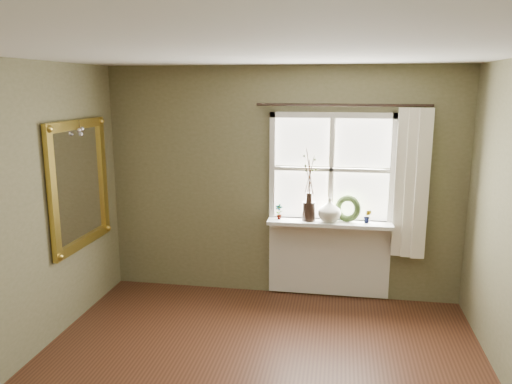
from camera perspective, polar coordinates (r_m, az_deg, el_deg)
The scene contains 13 objects.
ceiling at distance 3.30m, azimuth -1.66°, elevation 15.92°, with size 4.50×4.50×0.00m, color silver.
wall_back at distance 5.66m, azimuth 2.99°, elevation 1.06°, with size 4.00×0.10×2.60m, color #686444.
window_frame at distance 5.53m, azimuth 8.60°, elevation 2.56°, with size 1.36×0.06×1.24m.
window_sill at distance 5.55m, azimuth 8.39°, elevation -3.54°, with size 1.36×0.26×0.04m, color silver.
window_apron at distance 5.78m, azimuth 8.28°, elevation -7.46°, with size 1.36×0.04×0.88m, color silver.
dark_jug at distance 5.52m, azimuth 6.05°, elevation -2.19°, with size 0.15×0.15×0.21m, color black.
cream_vase at distance 5.51m, azimuth 8.40°, elevation -2.01°, with size 0.25×0.25×0.26m, color beige.
wreath at distance 5.55m, azimuth 10.43°, elevation -2.19°, with size 0.30×0.30×0.07m, color #32461F.
potted_plant_left at distance 5.56m, azimuth 2.64°, elevation -2.26°, with size 0.09×0.06×0.17m, color #32461F.
potted_plant_right at distance 5.53m, azimuth 12.63°, elevation -2.73°, with size 0.08×0.07×0.15m, color #32461F.
curtain at distance 5.50m, azimuth 17.32°, elevation 0.88°, with size 0.36×0.12×1.59m, color white.
curtain_rod at distance 5.40m, azimuth 9.90°, elevation 9.77°, with size 0.03×0.03×1.84m, color black.
gilt_mirror at distance 5.38m, azimuth -19.52°, elevation 0.87°, with size 0.10×1.09×1.30m.
Camera 1 is at (0.64, -3.22, 2.38)m, focal length 35.00 mm.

